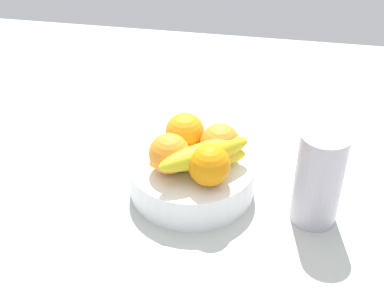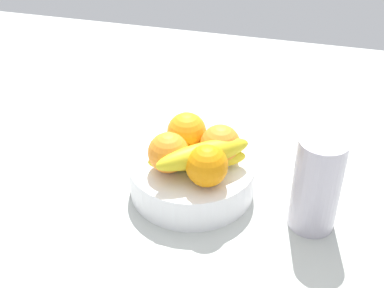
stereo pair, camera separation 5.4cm
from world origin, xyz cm
name	(u,v)px [view 1 (the left image)]	position (x,y,z in cm)	size (l,w,h in cm)	color
ground_plane	(214,191)	(0.00, 0.00, -1.50)	(180.00, 140.00, 3.00)	#B4B9B2
fruit_bowl	(192,176)	(3.80, 2.19, 3.12)	(22.43, 22.43, 6.23)	white
orange_front_left	(185,132)	(5.87, -1.92, 9.79)	(7.11, 7.11, 7.11)	orange
orange_front_right	(169,154)	(7.20, 5.10, 9.79)	(7.11, 7.11, 7.11)	orange
orange_center	(208,165)	(0.21, 7.04, 9.79)	(7.11, 7.11, 7.11)	orange
orange_back_left	(220,143)	(-0.86, 0.51, 9.79)	(7.11, 7.11, 7.11)	orange
banana_bunch	(201,156)	(1.82, 4.28, 9.33)	(17.91, 13.76, 6.20)	yellow
thermos_tumbler	(319,178)	(-17.90, 5.62, 8.46)	(7.82, 7.82, 16.92)	#B6B1BE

